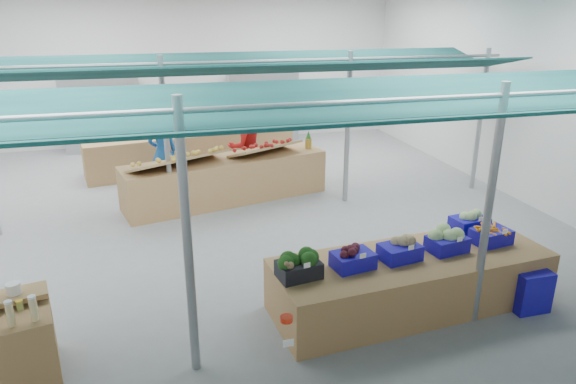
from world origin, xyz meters
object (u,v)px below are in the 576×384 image
(fruit_counter, at_px, (227,180))
(vendor_right, at_px, (245,146))
(vendor_left, at_px, (163,152))
(crate_stack, at_px, (530,290))
(veg_counter, at_px, (411,281))

(fruit_counter, height_order, vendor_right, vendor_right)
(vendor_right, bearing_deg, fruit_counter, 47.94)
(vendor_left, bearing_deg, fruit_counter, 124.04)
(crate_stack, relative_size, vendor_left, 0.34)
(fruit_counter, bearing_deg, vendor_right, 47.94)
(fruit_counter, bearing_deg, veg_counter, -83.02)
(vendor_right, bearing_deg, vendor_left, -13.45)
(veg_counter, bearing_deg, crate_stack, -23.71)
(vendor_left, distance_m, vendor_right, 1.80)
(fruit_counter, bearing_deg, crate_stack, -71.67)
(veg_counter, bearing_deg, fruit_counter, 105.98)
(fruit_counter, height_order, vendor_left, vendor_left)
(vendor_right, bearing_deg, veg_counter, 87.64)
(veg_counter, relative_size, vendor_left, 2.21)
(fruit_counter, distance_m, vendor_left, 1.67)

